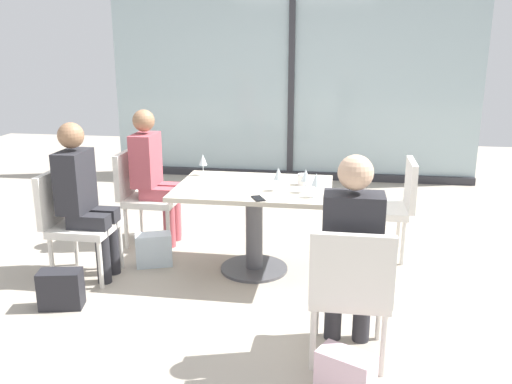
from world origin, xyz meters
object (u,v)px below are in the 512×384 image
(coffee_cup, at_px, (302,179))
(chair_far_left, at_px, (142,191))
(wine_glass_1, at_px, (306,176))
(chair_side_end, at_px, (73,218))
(wine_glass_0, at_px, (316,180))
(cell_phone_on_table, at_px, (258,198))
(handbag_1, at_px, (154,250))
(wine_glass_2, at_px, (203,160))
(handbag_2, at_px, (345,377))
(wine_glass_3, at_px, (278,174))
(chair_far_right, at_px, (391,202))
(person_side_end, at_px, (83,194))
(chair_front_right, at_px, (350,287))
(handbag_0, at_px, (61,289))
(person_far_left, at_px, (153,171))
(dining_table_main, at_px, (254,208))
(person_front_right, at_px, (352,247))

(coffee_cup, bearing_deg, chair_far_left, 164.96)
(wine_glass_1, bearing_deg, chair_side_end, -173.81)
(wine_glass_0, bearing_deg, wine_glass_1, 125.01)
(cell_phone_on_table, height_order, handbag_1, cell_phone_on_table)
(wine_glass_2, bearing_deg, handbag_2, -57.00)
(coffee_cup, bearing_deg, wine_glass_3, -129.77)
(chair_far_left, xyz_separation_m, chair_far_right, (2.27, 0.00, 0.00))
(chair_far_right, relative_size, wine_glass_1, 4.70)
(wine_glass_1, height_order, coffee_cup, wine_glass_1)
(coffee_cup, xyz_separation_m, handbag_2, (0.37, -1.72, -0.64))
(handbag_1, height_order, handbag_2, same)
(chair_far_left, relative_size, chair_far_right, 1.00)
(person_side_end, height_order, handbag_1, person_side_end)
(chair_front_right, xyz_separation_m, handbag_0, (-2.03, 0.40, -0.36))
(wine_glass_2, distance_m, coffee_cup, 0.90)
(chair_far_left, distance_m, handbag_2, 2.86)
(chair_front_right, distance_m, cell_phone_on_table, 1.15)
(person_far_left, height_order, cell_phone_on_table, person_far_left)
(chair_far_right, relative_size, coffee_cup, 9.67)
(wine_glass_2, distance_m, handbag_1, 0.87)
(chair_far_left, bearing_deg, handbag_0, -95.50)
(handbag_2, bearing_deg, dining_table_main, 141.09)
(person_far_left, xyz_separation_m, handbag_0, (-0.24, -1.37, -0.56))
(person_far_left, distance_m, cell_phone_on_table, 1.41)
(wine_glass_3, relative_size, handbag_0, 0.62)
(wine_glass_2, xyz_separation_m, handbag_1, (-0.37, -0.32, -0.72))
(handbag_0, bearing_deg, dining_table_main, 22.58)
(chair_front_right, relative_size, wine_glass_1, 4.70)
(chair_side_end, bearing_deg, chair_far_right, 18.13)
(chair_side_end, bearing_deg, wine_glass_0, 2.29)
(chair_side_end, relative_size, handbag_0, 2.90)
(dining_table_main, height_order, chair_front_right, chair_front_right)
(cell_phone_on_table, relative_size, handbag_2, 0.48)
(person_side_end, bearing_deg, person_front_right, -21.77)
(chair_far_right, distance_m, person_front_right, 1.71)
(wine_glass_0, bearing_deg, wine_glass_3, 154.53)
(dining_table_main, bearing_deg, cell_phone_on_table, -76.44)
(wine_glass_2, bearing_deg, chair_far_right, 7.57)
(dining_table_main, xyz_separation_m, wine_glass_1, (0.42, -0.13, 0.32))
(coffee_cup, relative_size, handbag_2, 0.30)
(chair_far_left, height_order, wine_glass_3, wine_glass_3)
(wine_glass_0, xyz_separation_m, wine_glass_2, (-1.00, 0.54, 0.00))
(chair_far_right, bearing_deg, handbag_0, -150.35)
(wine_glass_2, bearing_deg, chair_side_end, -146.14)
(wine_glass_1, bearing_deg, chair_front_right, -73.31)
(wine_glass_0, height_order, wine_glass_2, same)
(wine_glass_3, relative_size, handbag_1, 0.62)
(dining_table_main, bearing_deg, coffee_cup, 13.74)
(person_far_left, relative_size, coffee_cup, 14.00)
(chair_far_left, relative_size, wine_glass_0, 4.70)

